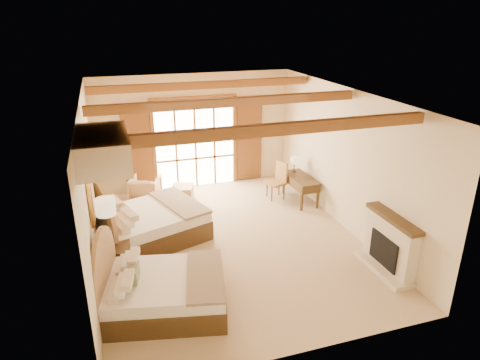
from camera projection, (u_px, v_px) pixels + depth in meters
name	position (u px, v px, depth m)	size (l,w,h in m)	color
floor	(230.00, 241.00, 9.43)	(7.00, 7.00, 0.00)	tan
wall_back	(194.00, 132.00, 11.95)	(5.50, 5.50, 0.00)	beige
wall_left	(90.00, 189.00, 8.07)	(7.00, 7.00, 0.00)	beige
wall_right	(347.00, 160.00, 9.62)	(7.00, 7.00, 0.00)	beige
ceiling	(229.00, 96.00, 8.26)	(7.00, 7.00, 0.00)	#B1753B
ceiling_beams	(229.00, 102.00, 8.30)	(5.39, 4.60, 0.18)	brown
french_doors	(195.00, 144.00, 12.02)	(3.95, 0.08, 2.60)	white
fireplace	(389.00, 247.00, 8.20)	(0.46, 1.40, 1.16)	beige
painting	(91.00, 197.00, 7.36)	(0.06, 0.95, 0.75)	#EFB34F
canopy_valance	(103.00, 149.00, 5.90)	(0.70, 1.40, 0.45)	beige
bed_near	(156.00, 290.00, 7.11)	(2.32, 1.91, 1.33)	#4A371B
bed_far	(141.00, 222.00, 9.31)	(2.78, 2.35, 1.49)	#4A371B
nightstand	(115.00, 262.00, 8.05)	(0.54, 0.54, 0.65)	#4A371B
floor_lamp	(106.00, 212.00, 7.56)	(0.35, 0.35, 1.66)	#352A1B
armchair	(145.00, 189.00, 11.30)	(0.74, 0.76, 0.69)	tan
ottoman	(183.00, 193.00, 11.44)	(0.54, 0.54, 0.39)	#A78A50
desk	(300.00, 188.00, 11.34)	(0.57, 1.26, 0.67)	#4A371B
desk_chair	(276.00, 187.00, 11.51)	(0.56, 0.55, 1.00)	#955A2D
desk_lamp	(294.00, 161.00, 11.50)	(0.20, 0.20, 0.41)	#352A1B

